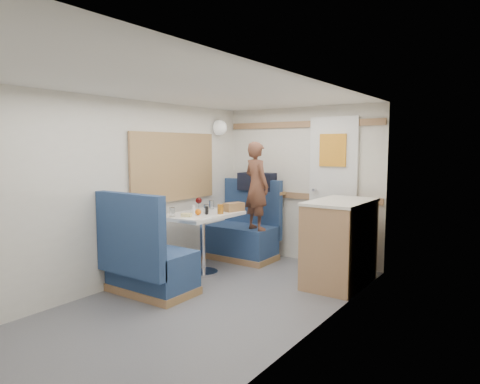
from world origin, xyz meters
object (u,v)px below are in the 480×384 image
Objects in this scene: orange_fruit at (198,212)px; beer_glass at (220,209)px; tray at (195,218)px; duffel_bag at (257,182)px; galley_counter at (340,242)px; tumbler_mid at (212,205)px; pepper_grinder at (207,210)px; tumbler_right at (206,209)px; bench_near at (147,265)px; tumbler_left at (172,212)px; cheese_block at (187,215)px; wine_glass at (199,201)px; person at (256,186)px; dinette_table at (202,226)px; bench_far at (244,236)px; dome_light at (220,128)px; bread_loaf at (234,207)px.

beer_glass is (0.07, 0.31, 0.00)m from orange_fruit.
duffel_bag is at bearing 95.11° from tray.
tumbler_mid is at bearing -172.81° from galley_counter.
pepper_grinder is at bearing 104.79° from tray.
tray is 0.41m from tumbler_right.
bench_near is 2.04m from galley_counter.
duffel_bag is at bearing 83.77° from tumbler_left.
orange_fruit reaches higher than cheese_block.
galley_counter is at bearing 15.71° from wine_glass.
duffel_bag reaches higher than orange_fruit.
tumbler_mid is (-0.31, 0.68, 0.04)m from tray.
beer_glass is at bearing 20.03° from tumbler_right.
bench_near is 2.12× the size of duffel_bag.
person is at bearing 78.56° from cheese_block.
pepper_grinder is (-0.08, 0.30, 0.04)m from tray.
tumbler_right is (0.15, 0.41, -0.00)m from tumbler_left.
bench_far is at bearing 90.00° from dinette_table.
tumbler_left is (-0.16, -1.49, -0.25)m from duffel_bag.
pepper_grinder is at bearing -156.98° from galley_counter.
cheese_block is (0.09, -1.23, 0.46)m from bench_far.
cheese_block is 0.53m from wine_glass.
beer_glass is (0.16, 0.06, 0.00)m from tumbler_right.
tumbler_mid is (-0.44, -0.35, -0.23)m from person.
dinette_table is at bearing -36.43° from wine_glass.
person is at bearing -28.91° from bench_far.
duffel_bag is 1.05m from wine_glass.
tumbler_mid is at bearing 121.40° from pepper_grinder.
person is at bearing -12.50° from dome_light.
tumbler_left is at bearing -113.85° from bread_loaf.
bench_near reaches higher than beer_glass.
duffel_bag is (0.05, 1.98, 0.72)m from bench_near.
bench_far reaches higher than dinette_table.
pepper_grinder is at bearing -105.66° from bread_loaf.
bench_near reaches higher than wine_glass.
galley_counter is 2.90× the size of tray.
tumbler_mid is (-0.26, 0.56, 0.00)m from orange_fruit.
galley_counter is 3.79× the size of bread_loaf.
wine_glass is at bearing 160.24° from tumbler_right.
tumbler_right is (0.03, 0.04, 0.20)m from dinette_table.
cheese_block is at bearing -100.93° from orange_fruit.
beer_glass is (0.15, -1.02, -0.24)m from duffel_bag.
bread_loaf is at bearing 87.91° from beer_glass.
bread_loaf is (0.20, -0.51, 0.47)m from bench_far.
duffel_bag reaches higher than dinette_table.
dinette_table is 8.36× the size of cheese_block.
dome_light is at bearing 114.65° from dinette_table.
tumbler_mid reaches higher than orange_fruit.
pepper_grinder is at bearing -58.60° from tumbler_mid.
pepper_grinder is at bearing -48.81° from tumbler_right.
bench_near is (-0.00, -0.86, -0.27)m from dinette_table.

